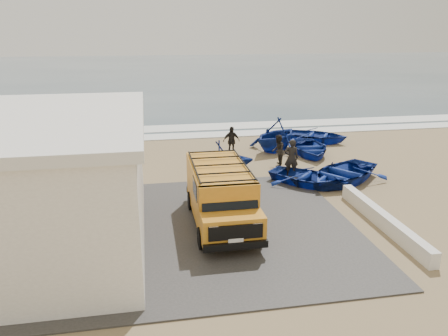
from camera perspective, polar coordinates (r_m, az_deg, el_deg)
ground at (r=17.84m, az=0.92°, el=-4.84°), size 160.00×160.00×0.00m
slab at (r=15.77m, az=-4.88°, el=-8.01°), size 12.00×10.00×0.05m
ocean at (r=72.54m, az=-7.81°, el=12.33°), size 180.00×88.00×0.01m
surf_line at (r=29.14m, az=-3.63°, el=4.26°), size 180.00×1.60×0.06m
surf_wash at (r=31.56m, az=-4.16°, el=5.30°), size 180.00×2.20×0.04m
building at (r=15.52m, az=-25.75°, el=-1.71°), size 8.40×9.40×4.30m
parapet at (r=16.85m, az=20.05°, el=-6.41°), size 0.35×6.00×0.55m
van at (r=15.79m, az=-0.43°, el=-3.29°), size 2.11×5.17×2.22m
boat_near_left at (r=20.25m, az=10.97°, el=-1.20°), size 4.46×4.44×0.76m
boat_near_right at (r=21.00m, az=15.24°, el=-0.62°), size 5.33×5.03×0.90m
boat_mid_left at (r=21.48m, az=-0.28°, el=1.45°), size 3.90×3.68×1.62m
boat_mid_right at (r=25.16m, az=11.12°, el=2.59°), size 3.16×4.08×0.78m
boat_far_left at (r=25.54m, az=6.81°, el=4.38°), size 4.87×4.82×1.94m
boat_far_right at (r=28.05m, az=11.73°, el=4.18°), size 4.93×4.56×0.83m
fisherman_front at (r=21.12m, az=8.79°, el=1.28°), size 0.74×0.54×1.85m
fisherman_middle at (r=22.74m, az=7.06°, el=2.28°), size 0.89×0.98×1.64m
fisherman_back at (r=24.47m, az=0.96°, el=3.55°), size 1.01×0.52×1.65m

